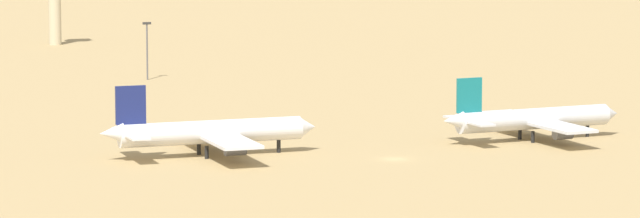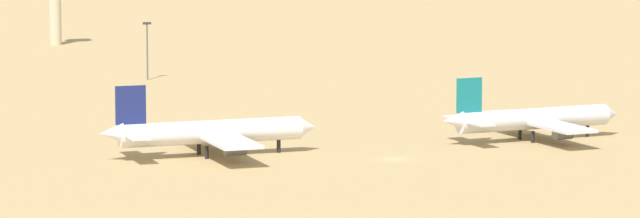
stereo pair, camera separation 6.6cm
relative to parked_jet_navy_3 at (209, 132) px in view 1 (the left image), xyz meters
The scene contains 4 objects.
ground 30.01m from the parked_jet_navy_3, 25.09° to the right, with size 4000.00×4000.00×0.00m, color tan.
parked_jet_navy_3 is the anchor object (origin of this frame).
parked_jet_teal_4 56.05m from the parked_jet_navy_3, ahead, with size 34.01×28.68×11.23m.
light_pole_mid 108.59m from the parked_jet_navy_3, 80.81° to the left, with size 1.80×0.50×12.53m.
Camera 1 is at (-108.39, -268.06, 45.99)m, focal length 103.94 mm.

